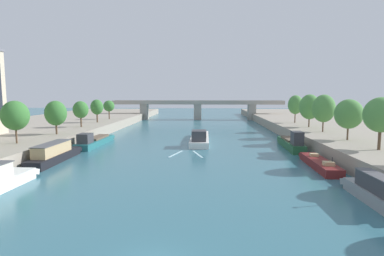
{
  "coord_description": "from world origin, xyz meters",
  "views": [
    {
      "loc": [
        3.11,
        -16.51,
        9.9
      ],
      "look_at": [
        0.0,
        54.43,
        2.11
      ],
      "focal_mm": 29.32,
      "sensor_mm": 36.0,
      "label": 1
    }
  ],
  "objects_px": {
    "tree_right_midway": "(381,115)",
    "tree_right_nearest": "(310,107)",
    "moored_boat_right_end": "(376,192)",
    "tree_left_by_lamp": "(109,106)",
    "tree_right_third": "(349,114)",
    "tree_right_past_mid": "(324,108)",
    "bridge_far": "(198,107)",
    "barge_midriver": "(200,138)",
    "tree_left_nearest": "(15,116)",
    "tree_left_second": "(56,113)",
    "tree_left_past_mid": "(97,107)",
    "moored_boat_right_lone": "(291,143)",
    "tree_left_third": "(81,110)",
    "moored_boat_left_second": "(94,141)",
    "moored_boat_right_gap_after": "(319,163)",
    "moored_boat_left_far": "(54,154)",
    "tree_right_by_lamp": "(295,105)"
  },
  "relations": [
    {
      "from": "tree_left_past_mid",
      "to": "moored_boat_left_far",
      "type": "bearing_deg",
      "value": -79.98
    },
    {
      "from": "bridge_far",
      "to": "tree_right_nearest",
      "type": "bearing_deg",
      "value": -61.66
    },
    {
      "from": "tree_left_second",
      "to": "tree_left_by_lamp",
      "type": "height_order",
      "value": "tree_left_second"
    },
    {
      "from": "tree_right_nearest",
      "to": "tree_right_by_lamp",
      "type": "xyz_separation_m",
      "value": [
        -0.1,
        10.84,
        0.11
      ]
    },
    {
      "from": "barge_midriver",
      "to": "tree_left_nearest",
      "type": "xyz_separation_m",
      "value": [
        -27.54,
        -17.46,
        5.69
      ]
    },
    {
      "from": "moored_boat_right_gap_after",
      "to": "tree_left_by_lamp",
      "type": "xyz_separation_m",
      "value": [
        -44.03,
        49.76,
        5.7
      ]
    },
    {
      "from": "moored_boat_right_gap_after",
      "to": "moored_boat_right_lone",
      "type": "xyz_separation_m",
      "value": [
        0.17,
        14.5,
        0.5
      ]
    },
    {
      "from": "barge_midriver",
      "to": "tree_left_third",
      "type": "relative_size",
      "value": 3.28
    },
    {
      "from": "moored_boat_right_gap_after",
      "to": "moored_boat_left_second",
      "type": "bearing_deg",
      "value": 155.73
    },
    {
      "from": "moored_boat_right_end",
      "to": "tree_left_second",
      "type": "relative_size",
      "value": 1.65
    },
    {
      "from": "tree_right_by_lamp",
      "to": "tree_left_third",
      "type": "bearing_deg",
      "value": -166.4
    },
    {
      "from": "moored_boat_left_second",
      "to": "tree_right_midway",
      "type": "height_order",
      "value": "tree_right_midway"
    },
    {
      "from": "moored_boat_right_lone",
      "to": "tree_left_nearest",
      "type": "relative_size",
      "value": 2.17
    },
    {
      "from": "tree_right_nearest",
      "to": "tree_right_third",
      "type": "bearing_deg",
      "value": -90.62
    },
    {
      "from": "moored_boat_right_gap_after",
      "to": "tree_right_by_lamp",
      "type": "relative_size",
      "value": 1.75
    },
    {
      "from": "moored_boat_left_second",
      "to": "moored_boat_right_gap_after",
      "type": "xyz_separation_m",
      "value": [
        36.67,
        -16.53,
        -0.3
      ]
    },
    {
      "from": "tree_right_nearest",
      "to": "tree_left_nearest",
      "type": "bearing_deg",
      "value": -153.85
    },
    {
      "from": "moored_boat_right_lone",
      "to": "tree_right_third",
      "type": "bearing_deg",
      "value": -33.1
    },
    {
      "from": "barge_midriver",
      "to": "tree_right_past_mid",
      "type": "bearing_deg",
      "value": -1.33
    },
    {
      "from": "moored_boat_right_end",
      "to": "tree_right_midway",
      "type": "relative_size",
      "value": 1.45
    },
    {
      "from": "tree_right_past_mid",
      "to": "bridge_far",
      "type": "distance_m",
      "value": 63.48
    },
    {
      "from": "tree_right_past_mid",
      "to": "tree_left_second",
      "type": "bearing_deg",
      "value": -173.28
    },
    {
      "from": "tree_left_nearest",
      "to": "bridge_far",
      "type": "bearing_deg",
      "value": 71.03
    },
    {
      "from": "tree_left_third",
      "to": "tree_right_nearest",
      "type": "xyz_separation_m",
      "value": [
        51.71,
        1.64,
        0.66
      ]
    },
    {
      "from": "tree_right_midway",
      "to": "moored_boat_right_lone",
      "type": "bearing_deg",
      "value": 119.36
    },
    {
      "from": "tree_left_second",
      "to": "tree_left_past_mid",
      "type": "bearing_deg",
      "value": 91.93
    },
    {
      "from": "moored_boat_right_gap_after",
      "to": "tree_left_nearest",
      "type": "bearing_deg",
      "value": 175.02
    },
    {
      "from": "moored_boat_right_lone",
      "to": "tree_left_nearest",
      "type": "bearing_deg",
      "value": -166.46
    },
    {
      "from": "moored_boat_left_far",
      "to": "tree_right_by_lamp",
      "type": "xyz_separation_m",
      "value": [
        45.3,
        38.26,
        5.87
      ]
    },
    {
      "from": "barge_midriver",
      "to": "tree_right_midway",
      "type": "relative_size",
      "value": 2.71
    },
    {
      "from": "tree_right_midway",
      "to": "tree_right_third",
      "type": "relative_size",
      "value": 1.07
    },
    {
      "from": "tree_right_third",
      "to": "tree_right_past_mid",
      "type": "relative_size",
      "value": 0.9
    },
    {
      "from": "tree_left_third",
      "to": "tree_left_by_lamp",
      "type": "distance_m",
      "value": 21.99
    },
    {
      "from": "tree_left_nearest",
      "to": "tree_right_nearest",
      "type": "height_order",
      "value": "tree_right_nearest"
    },
    {
      "from": "tree_left_third",
      "to": "moored_boat_left_second",
      "type": "bearing_deg",
      "value": -57.97
    },
    {
      "from": "tree_left_third",
      "to": "tree_right_nearest",
      "type": "bearing_deg",
      "value": 1.82
    },
    {
      "from": "tree_left_past_mid",
      "to": "tree_right_midway",
      "type": "height_order",
      "value": "tree_right_midway"
    },
    {
      "from": "tree_right_third",
      "to": "tree_right_past_mid",
      "type": "distance_m",
      "value": 11.21
    },
    {
      "from": "tree_left_by_lamp",
      "to": "bridge_far",
      "type": "height_order",
      "value": "tree_left_by_lamp"
    },
    {
      "from": "tree_left_by_lamp",
      "to": "tree_right_midway",
      "type": "xyz_separation_m",
      "value": [
        52.05,
        -49.2,
        0.82
      ]
    },
    {
      "from": "moored_boat_left_second",
      "to": "tree_left_past_mid",
      "type": "height_order",
      "value": "tree_left_past_mid"
    },
    {
      "from": "moored_boat_right_gap_after",
      "to": "tree_left_third",
      "type": "distance_m",
      "value": 52.08
    },
    {
      "from": "moored_boat_left_second",
      "to": "tree_right_third",
      "type": "distance_m",
      "value": 45.38
    },
    {
      "from": "moored_boat_right_end",
      "to": "tree_left_past_mid",
      "type": "bearing_deg",
      "value": 129.5
    },
    {
      "from": "moored_boat_right_end",
      "to": "tree_left_nearest",
      "type": "distance_m",
      "value": 47.88
    },
    {
      "from": "moored_boat_left_far",
      "to": "tree_right_midway",
      "type": "bearing_deg",
      "value": -1.81
    },
    {
      "from": "tree_right_midway",
      "to": "tree_right_nearest",
      "type": "bearing_deg",
      "value": 90.0
    },
    {
      "from": "tree_left_by_lamp",
      "to": "tree_right_by_lamp",
      "type": "distance_m",
      "value": 52.82
    },
    {
      "from": "tree_left_third",
      "to": "tree_left_by_lamp",
      "type": "xyz_separation_m",
      "value": [
        -0.34,
        21.99,
        -0.02
      ]
    },
    {
      "from": "moored_boat_right_end",
      "to": "tree_left_by_lamp",
      "type": "relative_size",
      "value": 1.86
    }
  ]
}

